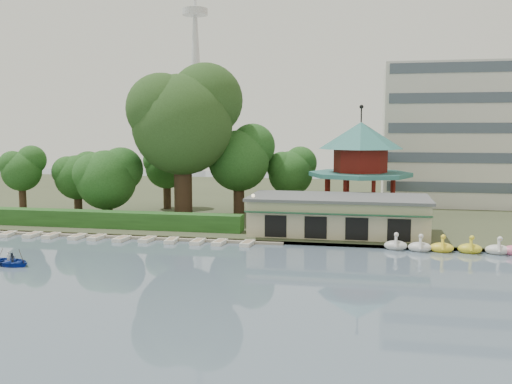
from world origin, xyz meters
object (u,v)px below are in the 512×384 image
(boathouse, at_px, (338,215))
(pavilion, at_px, (360,161))
(rowboat_with_passengers, at_px, (10,259))
(big_tree, at_px, (184,117))
(dock, at_px, (123,236))

(boathouse, bearing_deg, pavilion, 78.72)
(rowboat_with_passengers, bearing_deg, big_tree, 73.37)
(dock, relative_size, boathouse, 1.83)
(big_tree, distance_m, rowboat_with_passengers, 28.02)
(dock, bearing_deg, boathouse, 12.24)
(boathouse, bearing_deg, dock, -167.76)
(dock, relative_size, big_tree, 1.80)
(dock, xyz_separation_m, boathouse, (22.00, 4.77, 2.25))
(pavilion, bearing_deg, rowboat_with_passengers, -135.08)
(pavilion, bearing_deg, big_tree, -169.65)
(pavilion, xyz_separation_m, big_tree, (-20.84, -3.80, 5.25))
(dock, relative_size, rowboat_with_passengers, 5.65)
(dock, bearing_deg, pavilion, 31.66)
(dock, xyz_separation_m, big_tree, (3.16, 11.00, 12.62))
(boathouse, relative_size, big_tree, 0.99)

